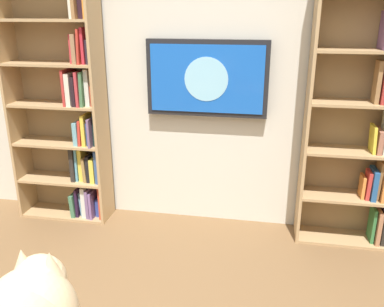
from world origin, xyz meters
name	(u,v)px	position (x,y,z in m)	size (l,w,h in m)	color
wall_back	(203,60)	(0.00, -2.23, 1.35)	(4.52, 0.06, 2.70)	beige
bookshelf_left	(376,105)	(-1.27, -2.06, 1.08)	(0.77, 0.28, 2.19)	tan
bookshelf_right	(69,111)	(1.08, -2.06, 0.93)	(0.78, 0.28, 1.98)	tan
wall_mounted_tv	(207,79)	(-0.04, -2.15, 1.22)	(0.94, 0.07, 0.58)	black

